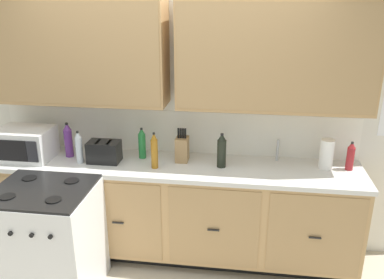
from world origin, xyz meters
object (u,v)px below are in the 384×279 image
object	(u,v)px
stove_range	(48,241)
bottle_dark	(222,151)
knife_block	(182,149)
bottle_green	(142,143)
microwave	(25,144)
bottle_clear	(79,147)
bottle_violet	(68,140)
bottle_red	(350,156)
bottle_amber	(154,151)
toaster	(104,152)
paper_towel_roll	(326,154)

from	to	relation	value
stove_range	bottle_dark	world-z (taller)	bottle_dark
knife_block	bottle_green	xyz separation A→B (m)	(-0.37, 0.02, 0.02)
microwave	bottle_clear	size ratio (longest dim) A/B	1.63
bottle_violet	bottle_red	xyz separation A→B (m)	(2.49, 0.04, -0.03)
bottle_green	bottle_amber	world-z (taller)	bottle_amber
bottle_violet	bottle_clear	bearing A→B (deg)	-39.68
bottle_red	bottle_amber	bearing A→B (deg)	-173.43
toaster	knife_block	xyz separation A→B (m)	(0.68, 0.12, 0.02)
bottle_clear	bottle_red	bearing A→B (deg)	4.11
bottle_dark	bottle_violet	distance (m)	1.41
bottle_dark	bottle_amber	size ratio (longest dim) A/B	0.95
bottle_violet	bottle_amber	xyz separation A→B (m)	(0.84, -0.15, -0.00)
bottle_dark	knife_block	bearing A→B (deg)	166.68
bottle_red	microwave	bearing A→B (deg)	-177.28
bottle_amber	bottle_violet	bearing A→B (deg)	169.89
bottle_dark	bottle_amber	world-z (taller)	bottle_amber
knife_block	bottle_clear	distance (m)	0.91
knife_block	bottle_dark	xyz separation A→B (m)	(0.36, -0.08, 0.03)
stove_range	bottle_violet	world-z (taller)	bottle_violet
paper_towel_roll	bottle_dark	xyz separation A→B (m)	(-0.89, -0.09, 0.02)
toaster	bottle_red	bearing A→B (deg)	3.25
bottle_violet	paper_towel_roll	bearing A→B (deg)	1.11
knife_block	paper_towel_roll	world-z (taller)	knife_block
knife_block	paper_towel_roll	size ratio (longest dim) A/B	1.19
paper_towel_roll	bottle_red	size ratio (longest dim) A/B	1.03
stove_range	bottle_clear	world-z (taller)	bottle_clear
bottle_clear	bottle_violet	bearing A→B (deg)	140.32
toaster	bottle_dark	size ratio (longest dim) A/B	0.92
bottle_green	knife_block	bearing A→B (deg)	-3.18
knife_block	paper_towel_roll	distance (m)	1.25
microwave	knife_block	xyz separation A→B (m)	(1.42, 0.13, -0.02)
toaster	bottle_red	xyz separation A→B (m)	(2.13, 0.12, 0.03)
toaster	bottle_red	world-z (taller)	bottle_red
bottle_green	bottle_red	xyz separation A→B (m)	(1.82, -0.02, -0.02)
bottle_green	paper_towel_roll	bearing A→B (deg)	-0.44
toaster	knife_block	size ratio (longest dim) A/B	0.90
bottle_red	knife_block	bearing A→B (deg)	-179.82
toaster	bottle_clear	distance (m)	0.22
knife_block	stove_range	bearing A→B (deg)	-144.02
microwave	bottle_dark	bearing A→B (deg)	1.50
bottle_green	stove_range	bearing A→B (deg)	-129.80
stove_range	microwave	world-z (taller)	microwave
microwave	bottle_green	world-z (taller)	bottle_green
stove_range	microwave	bearing A→B (deg)	126.61
knife_block	bottle_clear	xyz separation A→B (m)	(-0.90, -0.16, 0.03)
bottle_amber	bottle_red	bearing A→B (deg)	6.57
bottle_dark	toaster	bearing A→B (deg)	-178.26
microwave	bottle_green	bearing A→B (deg)	8.26
bottle_red	bottle_green	bearing A→B (deg)	179.49
toaster	paper_towel_roll	bearing A→B (deg)	3.69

